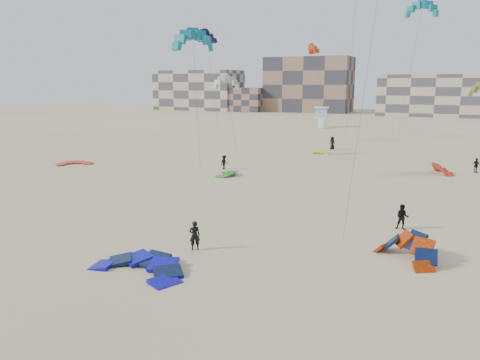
% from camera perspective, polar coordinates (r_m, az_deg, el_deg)
% --- Properties ---
extents(ground, '(320.00, 320.00, 0.00)m').
position_cam_1_polar(ground, '(27.94, -8.57, -8.31)').
color(ground, beige).
rests_on(ground, ground).
extents(kite_ground_blue, '(5.45, 5.68, 1.69)m').
position_cam_1_polar(kite_ground_blue, '(25.18, -12.09, -10.74)').
color(kite_ground_blue, '#0C0FC4').
rests_on(kite_ground_blue, ground).
extents(kite_ground_orange, '(5.37, 5.37, 3.83)m').
position_cam_1_polar(kite_ground_orange, '(27.60, 19.53, -9.14)').
color(kite_ground_orange, '#E63400').
rests_on(kite_ground_orange, ground).
extents(kite_ground_red, '(5.42, 5.45, 0.65)m').
position_cam_1_polar(kite_ground_red, '(59.29, -19.51, 1.81)').
color(kite_ground_red, red).
rests_on(kite_ground_red, ground).
extents(kite_ground_green, '(3.96, 3.78, 1.68)m').
position_cam_1_polar(kite_ground_green, '(49.30, -1.76, 0.59)').
color(kite_ground_green, '#2C911C').
rests_on(kite_ground_green, ground).
extents(kite_ground_red_far, '(4.30, 4.23, 3.33)m').
position_cam_1_polar(kite_ground_red_far, '(54.55, 23.40, 0.70)').
color(kite_ground_red_far, red).
rests_on(kite_ground_red_far, ground).
extents(kite_ground_yellow, '(3.13, 3.30, 1.18)m').
position_cam_1_polar(kite_ground_yellow, '(65.01, 9.75, 3.14)').
color(kite_ground_yellow, yellow).
rests_on(kite_ground_yellow, ground).
extents(kitesurfer_main, '(0.75, 0.70, 1.73)m').
position_cam_1_polar(kitesurfer_main, '(27.37, -5.55, -6.74)').
color(kitesurfer_main, black).
rests_on(kitesurfer_main, ground).
extents(kitesurfer_b, '(0.83, 0.65, 1.71)m').
position_cam_1_polar(kitesurfer_b, '(32.71, 19.18, -4.29)').
color(kitesurfer_b, black).
rests_on(kitesurfer_b, ground).
extents(kitesurfer_c, '(0.86, 1.16, 1.59)m').
position_cam_1_polar(kitesurfer_c, '(52.64, -1.94, 2.18)').
color(kitesurfer_c, black).
rests_on(kitesurfer_c, ground).
extents(kitesurfer_d, '(0.98, 0.87, 1.60)m').
position_cam_1_polar(kitesurfer_d, '(56.64, 26.86, 1.60)').
color(kitesurfer_d, black).
rests_on(kitesurfer_d, ground).
extents(kitesurfer_e, '(1.04, 0.82, 1.87)m').
position_cam_1_polar(kitesurfer_e, '(69.96, 11.18, 4.45)').
color(kitesurfer_e, black).
rests_on(kitesurfer_e, ground).
extents(kite_fly_teal_a, '(5.32, 5.32, 13.56)m').
position_cam_1_polar(kite_fly_teal_a, '(45.42, -5.69, 16.37)').
color(kite_fly_teal_a, '#0B8282').
rests_on(kite_fly_teal_a, ground).
extents(kite_fly_grey, '(4.47, 4.46, 9.54)m').
position_cam_1_polar(kite_fly_grey, '(60.84, -1.69, 11.61)').
color(kite_fly_grey, '#B9B9B9').
rests_on(kite_fly_grey, ground).
extents(kite_fly_navy, '(4.38, 4.26, 17.01)m').
position_cam_1_polar(kite_fly_navy, '(75.40, -4.04, 16.97)').
color(kite_fly_navy, '#0A183B').
rests_on(kite_fly_navy, ground).
extents(kite_fly_teal_b, '(4.73, 4.38, 20.39)m').
position_cam_1_polar(kite_fly_teal_b, '(78.52, 21.28, 18.70)').
color(kite_fly_teal_b, '#0B8282').
rests_on(kite_fly_teal_b, ground).
extents(kite_fly_red, '(5.20, 5.58, 15.40)m').
position_cam_1_polar(kite_fly_red, '(81.85, 8.92, 15.44)').
color(kite_fly_red, red).
rests_on(kite_fly_red, ground).
extents(lifeguard_tower_far, '(3.70, 6.35, 4.40)m').
position_cam_1_polar(lifeguard_tower_far, '(105.21, 9.86, 7.55)').
color(lifeguard_tower_far, white).
rests_on(lifeguard_tower_far, ground).
extents(condo_west_a, '(30.00, 15.00, 14.00)m').
position_cam_1_polar(condo_west_a, '(173.86, -5.04, 10.84)').
color(condo_west_a, tan).
rests_on(condo_west_a, ground).
extents(condo_west_b, '(28.00, 14.00, 18.00)m').
position_cam_1_polar(condo_west_b, '(162.19, 8.38, 11.41)').
color(condo_west_b, '#856350').
rests_on(condo_west_b, ground).
extents(condo_mid, '(32.00, 16.00, 12.00)m').
position_cam_1_polar(condo_mid, '(152.11, 22.76, 9.50)').
color(condo_mid, tan).
rests_on(condo_mid, ground).
extents(condo_fill_left, '(12.00, 10.00, 8.00)m').
position_cam_1_polar(condo_fill_left, '(163.32, 0.87, 9.78)').
color(condo_fill_left, '#856350').
rests_on(condo_fill_left, ground).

